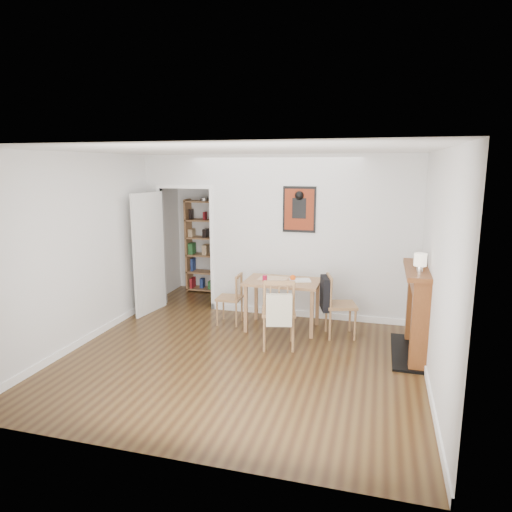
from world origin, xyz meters
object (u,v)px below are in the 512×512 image
(chair_left, at_px, (230,299))
(chair_right, at_px, (339,305))
(fireplace, at_px, (418,309))
(mantel_lamp, at_px, (420,261))
(ceramic_jar_a, at_px, (422,260))
(dining_table, at_px, (283,286))
(notebook, at_px, (300,280))
(ceramic_jar_b, at_px, (418,259))
(orange_fruit, at_px, (293,278))
(bookshelf, at_px, (206,247))
(red_glass, at_px, (265,278))
(chair_front, at_px, (279,312))

(chair_left, bearing_deg, chair_right, -3.51)
(chair_right, bearing_deg, fireplace, -20.42)
(mantel_lamp, xyz_separation_m, ceramic_jar_a, (0.05, 0.46, -0.08))
(dining_table, xyz_separation_m, notebook, (0.25, 0.06, 0.10))
(mantel_lamp, relative_size, ceramic_jar_b, 2.20)
(chair_right, xyz_separation_m, fireplace, (1.03, -0.38, 0.14))
(orange_fruit, height_order, ceramic_jar_a, ceramic_jar_a)
(orange_fruit, bearing_deg, fireplace, -16.62)
(ceramic_jar_a, bearing_deg, fireplace, -95.78)
(chair_right, distance_m, fireplace, 1.11)
(bookshelf, distance_m, orange_fruit, 2.61)
(dining_table, height_order, bookshelf, bookshelf)
(notebook, bearing_deg, dining_table, -166.95)
(chair_right, xyz_separation_m, notebook, (-0.60, 0.15, 0.28))
(red_glass, relative_size, orange_fruit, 1.06)
(chair_left, height_order, ceramic_jar_a, ceramic_jar_a)
(chair_left, xyz_separation_m, red_glass, (0.60, -0.12, 0.39))
(dining_table, bearing_deg, ceramic_jar_b, -4.84)
(dining_table, height_order, chair_left, chair_left)
(fireplace, relative_size, notebook, 4.11)
(ceramic_jar_a, bearing_deg, chair_front, -167.47)
(chair_right, bearing_deg, orange_fruit, 169.18)
(chair_front, bearing_deg, notebook, 79.20)
(chair_left, relative_size, orange_fruit, 9.34)
(chair_front, bearing_deg, dining_table, 98.09)
(chair_right, bearing_deg, notebook, 165.83)
(chair_left, distance_m, ceramic_jar_b, 2.83)
(chair_left, height_order, orange_fruit, orange_fruit)
(bookshelf, relative_size, notebook, 5.89)
(orange_fruit, bearing_deg, mantel_lamp, -25.84)
(chair_right, bearing_deg, ceramic_jar_b, -3.63)
(chair_left, distance_m, fireplace, 2.77)
(fireplace, height_order, ceramic_jar_a, ceramic_jar_a)
(fireplace, bearing_deg, orange_fruit, 163.38)
(fireplace, distance_m, ceramic_jar_b, 0.68)
(chair_front, xyz_separation_m, fireplace, (1.78, 0.24, 0.12))
(chair_front, distance_m, ceramic_jar_a, 1.98)
(chair_right, height_order, fireplace, fireplace)
(chair_right, relative_size, chair_front, 0.93)
(chair_front, xyz_separation_m, bookshelf, (-1.99, 2.39, 0.39))
(notebook, bearing_deg, ceramic_jar_b, -7.62)
(bookshelf, distance_m, mantel_lamp, 4.48)
(orange_fruit, bearing_deg, chair_left, -178.18)
(dining_table, bearing_deg, fireplace, -14.22)
(bookshelf, bearing_deg, ceramic_jar_a, -27.81)
(bookshelf, bearing_deg, dining_table, -41.59)
(red_glass, height_order, mantel_lamp, mantel_lamp)
(chair_right, height_order, mantel_lamp, mantel_lamp)
(mantel_lamp, bearing_deg, ceramic_jar_b, 87.74)
(red_glass, height_order, ceramic_jar_a, ceramic_jar_a)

